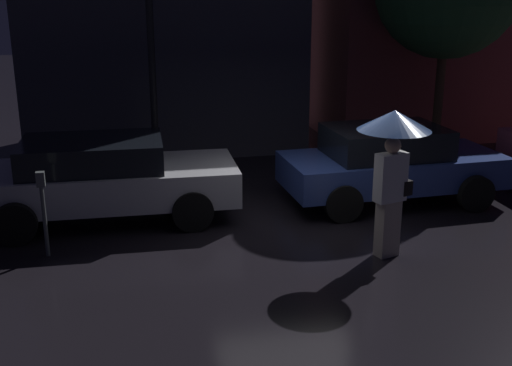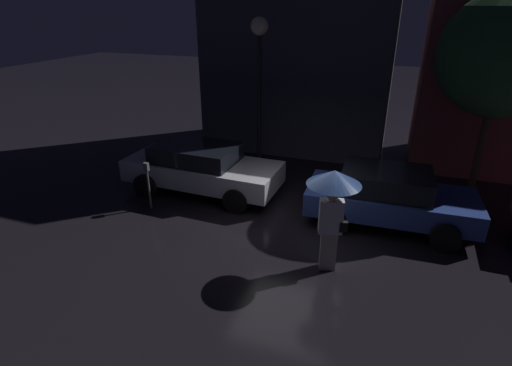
{
  "view_description": "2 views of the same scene",
  "coord_description": "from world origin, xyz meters",
  "px_view_note": "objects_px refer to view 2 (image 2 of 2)",
  "views": [
    {
      "loc": [
        -2.72,
        -9.24,
        3.88
      ],
      "look_at": [
        -0.71,
        -0.09,
        0.96
      ],
      "focal_mm": 45.0,
      "sensor_mm": 36.0,
      "label": 1
    },
    {
      "loc": [
        1.98,
        -7.98,
        5.04
      ],
      "look_at": [
        -0.86,
        -0.0,
        1.21
      ],
      "focal_mm": 28.0,
      "sensor_mm": 36.0,
      "label": 2
    }
  ],
  "objects_px": {
    "parked_car_silver": "(201,167)",
    "pedestrian_with_umbrella": "(333,195)",
    "street_lamp_near": "(259,58)",
    "parking_meter": "(148,181)",
    "parked_car_blue": "(389,196)"
  },
  "relations": [
    {
      "from": "pedestrian_with_umbrella",
      "to": "street_lamp_near",
      "type": "bearing_deg",
      "value": 108.66
    },
    {
      "from": "parked_car_blue",
      "to": "pedestrian_with_umbrella",
      "type": "xyz_separation_m",
      "value": [
        -1.04,
        -2.33,
        0.95
      ]
    },
    {
      "from": "parking_meter",
      "to": "pedestrian_with_umbrella",
      "type": "bearing_deg",
      "value": -12.1
    },
    {
      "from": "parked_car_blue",
      "to": "parking_meter",
      "type": "distance_m",
      "value": 6.11
    },
    {
      "from": "parked_car_silver",
      "to": "pedestrian_with_umbrella",
      "type": "height_order",
      "value": "pedestrian_with_umbrella"
    },
    {
      "from": "pedestrian_with_umbrella",
      "to": "parking_meter",
      "type": "height_order",
      "value": "pedestrian_with_umbrella"
    },
    {
      "from": "street_lamp_near",
      "to": "parking_meter",
      "type": "bearing_deg",
      "value": -118.15
    },
    {
      "from": "parked_car_silver",
      "to": "parking_meter",
      "type": "height_order",
      "value": "parked_car_silver"
    },
    {
      "from": "parked_car_silver",
      "to": "pedestrian_with_umbrella",
      "type": "distance_m",
      "value": 4.9
    },
    {
      "from": "pedestrian_with_umbrella",
      "to": "parking_meter",
      "type": "xyz_separation_m",
      "value": [
        -4.94,
        1.06,
        -0.89
      ]
    },
    {
      "from": "parked_car_silver",
      "to": "parking_meter",
      "type": "bearing_deg",
      "value": -118.05
    },
    {
      "from": "parked_car_silver",
      "to": "parked_car_blue",
      "type": "height_order",
      "value": "parked_car_blue"
    },
    {
      "from": "parked_car_silver",
      "to": "pedestrian_with_umbrella",
      "type": "xyz_separation_m",
      "value": [
        4.12,
        -2.48,
        0.94
      ]
    },
    {
      "from": "parked_car_blue",
      "to": "parking_meter",
      "type": "height_order",
      "value": "parked_car_blue"
    },
    {
      "from": "pedestrian_with_umbrella",
      "to": "parking_meter",
      "type": "relative_size",
      "value": 1.68
    }
  ]
}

